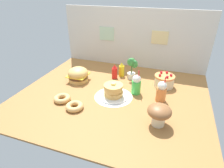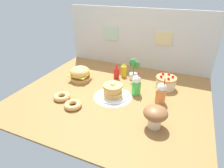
{
  "view_description": "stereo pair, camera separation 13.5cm",
  "coord_description": "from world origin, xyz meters",
  "px_view_note": "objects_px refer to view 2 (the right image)",
  "views": [
    {
      "loc": [
        0.64,
        -1.85,
        1.2
      ],
      "look_at": [
        -0.02,
        0.05,
        0.11
      ],
      "focal_mm": 30.09,
      "sensor_mm": 36.0,
      "label": 1
    },
    {
      "loc": [
        0.76,
        -1.8,
        1.2
      ],
      "look_at": [
        -0.02,
        0.05,
        0.11
      ],
      "focal_mm": 30.09,
      "sensor_mm": 36.0,
      "label": 2
    }
  ],
  "objects_px": {
    "donut_chocolate": "(73,105)",
    "mushroom_stool": "(155,115)",
    "donut_pink_glaze": "(62,97)",
    "pancake_stack": "(113,91)",
    "mustard_bottle": "(124,70)",
    "burger": "(80,74)",
    "cream_soda_cup": "(136,85)",
    "orange_float_cup": "(161,93)",
    "ketchup_bottle": "(116,72)",
    "potted_plant": "(134,68)",
    "layer_cake": "(166,82)"
  },
  "relations": [
    {
      "from": "pancake_stack",
      "to": "layer_cake",
      "type": "distance_m",
      "value": 0.71
    },
    {
      "from": "pancake_stack",
      "to": "mustard_bottle",
      "type": "xyz_separation_m",
      "value": [
        -0.07,
        0.58,
        0.02
      ]
    },
    {
      "from": "pancake_stack",
      "to": "cream_soda_cup",
      "type": "bearing_deg",
      "value": 36.08
    },
    {
      "from": "orange_float_cup",
      "to": "donut_chocolate",
      "type": "distance_m",
      "value": 0.98
    },
    {
      "from": "ketchup_bottle",
      "to": "donut_pink_glaze",
      "type": "relative_size",
      "value": 1.08
    },
    {
      "from": "ketchup_bottle",
      "to": "potted_plant",
      "type": "xyz_separation_m",
      "value": [
        0.23,
        0.07,
        0.07
      ]
    },
    {
      "from": "pancake_stack",
      "to": "cream_soda_cup",
      "type": "height_order",
      "value": "cream_soda_cup"
    },
    {
      "from": "pancake_stack",
      "to": "potted_plant",
      "type": "relative_size",
      "value": 1.11
    },
    {
      "from": "mustard_bottle",
      "to": "burger",
      "type": "bearing_deg",
      "value": -146.22
    },
    {
      "from": "donut_pink_glaze",
      "to": "mushroom_stool",
      "type": "xyz_separation_m",
      "value": [
        1.09,
        -0.06,
        0.1
      ]
    },
    {
      "from": "burger",
      "to": "mushroom_stool",
      "type": "relative_size",
      "value": 1.21
    },
    {
      "from": "donut_pink_glaze",
      "to": "potted_plant",
      "type": "distance_m",
      "value": 1.04
    },
    {
      "from": "donut_pink_glaze",
      "to": "potted_plant",
      "type": "xyz_separation_m",
      "value": [
        0.61,
        0.83,
        0.14
      ]
    },
    {
      "from": "pancake_stack",
      "to": "ketchup_bottle",
      "type": "distance_m",
      "value": 0.5
    },
    {
      "from": "orange_float_cup",
      "to": "mushroom_stool",
      "type": "xyz_separation_m",
      "value": [
        0.02,
        -0.43,
        0.01
      ]
    },
    {
      "from": "burger",
      "to": "ketchup_bottle",
      "type": "relative_size",
      "value": 1.33
    },
    {
      "from": "mushroom_stool",
      "to": "pancake_stack",
      "type": "bearing_deg",
      "value": 149.61
    },
    {
      "from": "layer_cake",
      "to": "donut_pink_glaze",
      "type": "distance_m",
      "value": 1.3
    },
    {
      "from": "donut_chocolate",
      "to": "ketchup_bottle",
      "type": "bearing_deg",
      "value": 78.57
    },
    {
      "from": "mustard_bottle",
      "to": "donut_chocolate",
      "type": "relative_size",
      "value": 1.08
    },
    {
      "from": "cream_soda_cup",
      "to": "orange_float_cup",
      "type": "relative_size",
      "value": 1.0
    },
    {
      "from": "donut_chocolate",
      "to": "mushroom_stool",
      "type": "bearing_deg",
      "value": 2.4
    },
    {
      "from": "mushroom_stool",
      "to": "cream_soda_cup",
      "type": "bearing_deg",
      "value": 123.33
    },
    {
      "from": "burger",
      "to": "potted_plant",
      "type": "height_order",
      "value": "potted_plant"
    },
    {
      "from": "ketchup_bottle",
      "to": "cream_soda_cup",
      "type": "bearing_deg",
      "value": -39.31
    },
    {
      "from": "layer_cake",
      "to": "mushroom_stool",
      "type": "bearing_deg",
      "value": -88.33
    },
    {
      "from": "layer_cake",
      "to": "mushroom_stool",
      "type": "height_order",
      "value": "mushroom_stool"
    },
    {
      "from": "pancake_stack",
      "to": "burger",
      "type": "bearing_deg",
      "value": 158.07
    },
    {
      "from": "burger",
      "to": "mushroom_stool",
      "type": "xyz_separation_m",
      "value": [
        1.15,
        -0.57,
        0.04
      ]
    },
    {
      "from": "layer_cake",
      "to": "orange_float_cup",
      "type": "height_order",
      "value": "orange_float_cup"
    },
    {
      "from": "potted_plant",
      "to": "mustard_bottle",
      "type": "bearing_deg",
      "value": 168.62
    },
    {
      "from": "layer_cake",
      "to": "mushroom_stool",
      "type": "distance_m",
      "value": 0.79
    },
    {
      "from": "ketchup_bottle",
      "to": "cream_soda_cup",
      "type": "height_order",
      "value": "cream_soda_cup"
    },
    {
      "from": "burger",
      "to": "donut_pink_glaze",
      "type": "xyz_separation_m",
      "value": [
        0.06,
        -0.51,
        -0.06
      ]
    },
    {
      "from": "pancake_stack",
      "to": "layer_cake",
      "type": "height_order",
      "value": "layer_cake"
    },
    {
      "from": "pancake_stack",
      "to": "donut_chocolate",
      "type": "distance_m",
      "value": 0.49
    },
    {
      "from": "burger",
      "to": "pancake_stack",
      "type": "distance_m",
      "value": 0.64
    },
    {
      "from": "pancake_stack",
      "to": "mushroom_stool",
      "type": "bearing_deg",
      "value": -30.39
    },
    {
      "from": "cream_soda_cup",
      "to": "donut_pink_glaze",
      "type": "bearing_deg",
      "value": -149.82
    },
    {
      "from": "pancake_stack",
      "to": "mustard_bottle",
      "type": "bearing_deg",
      "value": 97.22
    },
    {
      "from": "ketchup_bottle",
      "to": "cream_soda_cup",
      "type": "xyz_separation_m",
      "value": [
        0.38,
        -0.31,
        0.03
      ]
    },
    {
      "from": "pancake_stack",
      "to": "donut_chocolate",
      "type": "bearing_deg",
      "value": -130.86
    },
    {
      "from": "ketchup_bottle",
      "to": "orange_float_cup",
      "type": "distance_m",
      "value": 0.78
    },
    {
      "from": "cream_soda_cup",
      "to": "mustard_bottle",
      "type": "bearing_deg",
      "value": 126.61
    },
    {
      "from": "donut_chocolate",
      "to": "mushroom_stool",
      "type": "distance_m",
      "value": 0.89
    },
    {
      "from": "cream_soda_cup",
      "to": "potted_plant",
      "type": "height_order",
      "value": "potted_plant"
    },
    {
      "from": "mustard_bottle",
      "to": "orange_float_cup",
      "type": "height_order",
      "value": "orange_float_cup"
    },
    {
      "from": "potted_plant",
      "to": "layer_cake",
      "type": "bearing_deg",
      "value": -11.06
    },
    {
      "from": "cream_soda_cup",
      "to": "burger",
      "type": "bearing_deg",
      "value": 175.3
    },
    {
      "from": "cream_soda_cup",
      "to": "layer_cake",
      "type": "bearing_deg",
      "value": 43.8
    }
  ]
}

